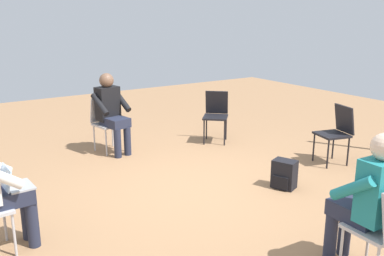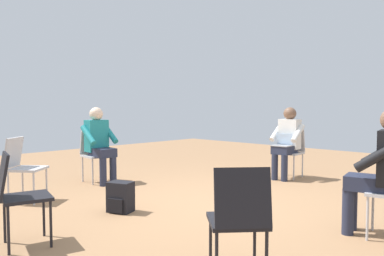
% 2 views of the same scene
% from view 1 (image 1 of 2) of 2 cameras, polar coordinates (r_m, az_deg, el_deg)
% --- Properties ---
extents(ground_plane, '(14.00, 14.00, 0.00)m').
position_cam_1_polar(ground_plane, '(5.39, 0.70, -8.08)').
color(ground_plane, '#99704C').
extents(chair_northwest, '(0.59, 0.58, 0.85)m').
position_cam_1_polar(chair_northwest, '(7.23, 3.21, 2.06)').
color(chair_northwest, black).
rests_on(chair_northwest, ground).
extents(chair_north, '(0.49, 0.52, 0.85)m').
position_cam_1_polar(chair_north, '(6.47, 18.72, -0.27)').
color(chair_north, black).
rests_on(chair_north, ground).
extents(chair_east, '(0.46, 0.42, 0.85)m').
position_cam_1_polar(chair_east, '(3.76, 24.23, -11.87)').
color(chair_east, '#B7B7BC').
rests_on(chair_east, ground).
extents(chair_west, '(0.50, 0.47, 0.85)m').
position_cam_1_polar(chair_west, '(6.86, -11.40, 1.07)').
color(chair_west, '#B7B7BC').
rests_on(chair_west, ground).
extents(person_in_black, '(0.56, 0.55, 1.24)m').
position_cam_1_polar(person_in_black, '(6.68, -10.71, 2.47)').
color(person_in_black, '#23283D').
rests_on(person_in_black, ground).
extents(person_in_teal, '(0.54, 0.51, 1.24)m').
position_cam_1_polar(person_in_teal, '(3.77, 22.50, -8.32)').
color(person_in_teal, '#23283D').
rests_on(person_in_teal, ground).
extents(backpack_near_laptop_user, '(0.33, 0.30, 0.36)m').
position_cam_1_polar(backpack_near_laptop_user, '(5.48, 12.19, -6.24)').
color(backpack_near_laptop_user, black).
rests_on(backpack_near_laptop_user, ground).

